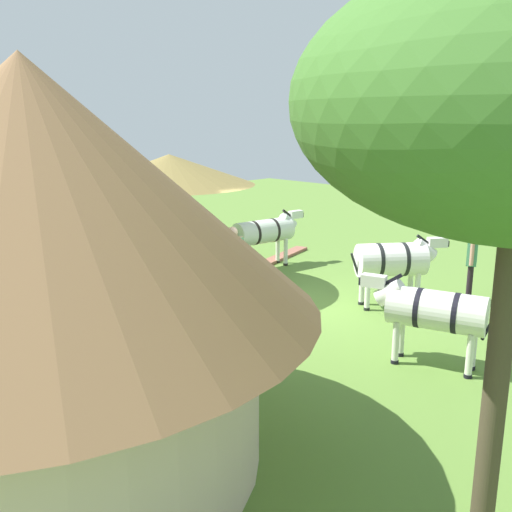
% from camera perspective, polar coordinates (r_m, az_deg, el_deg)
% --- Properties ---
extents(ground_plane, '(36.00, 36.00, 0.00)m').
position_cam_1_polar(ground_plane, '(12.20, 4.86, -5.10)').
color(ground_plane, olive).
extents(thatched_hut, '(6.11, 6.11, 4.55)m').
position_cam_1_polar(thatched_hut, '(6.58, -20.86, 0.55)').
color(thatched_hut, beige).
rests_on(thatched_hut, ground_plane).
extents(shade_umbrella, '(3.80, 3.80, 3.09)m').
position_cam_1_polar(shade_umbrella, '(13.06, -8.51, 8.40)').
color(shade_umbrella, brown).
rests_on(shade_umbrella, ground_plane).
extents(patio_dining_table, '(1.55, 1.18, 0.74)m').
position_cam_1_polar(patio_dining_table, '(13.41, -8.20, -0.51)').
color(patio_dining_table, silver).
rests_on(patio_dining_table, ground_plane).
extents(patio_chair_east_end, '(0.47, 0.49, 0.90)m').
position_cam_1_polar(patio_chair_east_end, '(14.33, -11.64, -0.31)').
color(patio_chair_east_end, silver).
rests_on(patio_chair_east_end, ground_plane).
extents(patio_chair_near_lawn, '(0.53, 0.55, 0.90)m').
position_cam_1_polar(patio_chair_near_lawn, '(12.79, -3.65, -1.74)').
color(patio_chair_near_lawn, silver).
rests_on(patio_chair_near_lawn, ground_plane).
extents(guest_beside_umbrella, '(0.25, 0.61, 1.70)m').
position_cam_1_polar(guest_beside_umbrella, '(11.97, -2.33, -0.31)').
color(guest_beside_umbrella, black).
rests_on(guest_beside_umbrella, ground_plane).
extents(standing_watcher, '(0.36, 0.55, 1.65)m').
position_cam_1_polar(standing_watcher, '(13.16, 20.49, -0.05)').
color(standing_watcher, black).
rests_on(standing_watcher, ground_plane).
extents(striped_lounge_chair, '(0.95, 0.78, 0.61)m').
position_cam_1_polar(striped_lounge_chair, '(10.80, -3.21, -6.19)').
color(striped_lounge_chair, '#C84E40').
rests_on(striped_lounge_chair, ground_plane).
extents(zebra_nearest_camera, '(1.50, 1.77, 1.53)m').
position_cam_1_polar(zebra_nearest_camera, '(12.32, 13.37, -0.42)').
color(zebra_nearest_camera, silver).
rests_on(zebra_nearest_camera, ground_plane).
extents(zebra_by_umbrella, '(0.85, 2.33, 1.49)m').
position_cam_1_polar(zebra_by_umbrella, '(15.11, 0.89, 2.38)').
color(zebra_by_umbrella, silver).
rests_on(zebra_by_umbrella, ground_plane).
extents(zebra_toward_hut, '(2.11, 1.03, 1.47)m').
position_cam_1_polar(zebra_toward_hut, '(9.56, 17.01, -5.17)').
color(zebra_toward_hut, silver).
rests_on(zebra_toward_hut, ground_plane).
extents(brick_patio_kerb, '(1.02, 2.80, 0.08)m').
position_cam_1_polar(brick_patio_kerb, '(16.24, 2.35, -0.13)').
color(brick_patio_kerb, '#985D4A').
rests_on(brick_patio_kerb, ground_plane).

